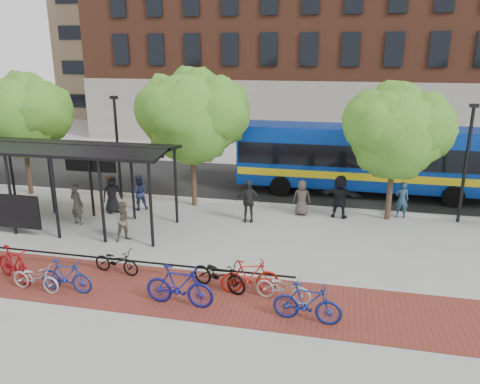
% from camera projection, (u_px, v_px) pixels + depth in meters
% --- Properties ---
extents(ground, '(160.00, 160.00, 0.00)m').
position_uv_depth(ground, '(240.00, 235.00, 19.03)').
color(ground, '#9E9E99').
rests_on(ground, ground).
extents(asphalt_street, '(160.00, 8.00, 0.01)m').
position_uv_depth(asphalt_street, '(271.00, 183.00, 26.50)').
color(asphalt_street, black).
rests_on(asphalt_street, ground).
extents(curb, '(160.00, 0.25, 0.12)m').
position_uv_depth(curb, '(258.00, 204.00, 22.75)').
color(curb, '#B7B7B2').
rests_on(curb, ground).
extents(brick_strip, '(24.00, 3.00, 0.01)m').
position_uv_depth(brick_strip, '(144.00, 288.00, 14.77)').
color(brick_strip, maroon).
rests_on(brick_strip, ground).
extents(bike_rack_rail, '(12.00, 0.05, 0.95)m').
position_uv_depth(bike_rack_rail, '(119.00, 272.00, 15.88)').
color(bike_rack_rail, black).
rests_on(bike_rack_rail, ground).
extents(building_brick, '(55.00, 14.00, 20.00)m').
position_uv_depth(building_brick, '(428.00, 15.00, 38.34)').
color(building_brick, brown).
rests_on(building_brick, ground).
extents(bus_shelter, '(10.60, 3.07, 3.60)m').
position_uv_depth(bus_shelter, '(46.00, 156.00, 19.40)').
color(bus_shelter, black).
rests_on(bus_shelter, ground).
extents(tree_a, '(4.90, 4.00, 6.18)m').
position_uv_depth(tree_a, '(23.00, 112.00, 23.41)').
color(tree_a, '#382619').
rests_on(tree_a, ground).
extents(tree_b, '(5.15, 4.20, 6.47)m').
position_uv_depth(tree_b, '(194.00, 113.00, 21.47)').
color(tree_b, '#382619').
rests_on(tree_b, ground).
extents(tree_c, '(4.66, 3.80, 5.92)m').
position_uv_depth(tree_c, '(398.00, 128.00, 19.71)').
color(tree_c, '#382619').
rests_on(tree_c, ground).
extents(lamp_post_left, '(0.35, 0.20, 5.12)m').
position_uv_depth(lamp_post_left, '(117.00, 145.00, 23.05)').
color(lamp_post_left, black).
rests_on(lamp_post_left, ground).
extents(lamp_post_right, '(0.35, 0.20, 5.12)m').
position_uv_depth(lamp_post_right, '(466.00, 161.00, 19.72)').
color(lamp_post_right, black).
rests_on(lamp_post_right, ground).
extents(bus, '(12.98, 3.12, 3.50)m').
position_uv_depth(bus, '(365.00, 156.00, 24.05)').
color(bus, navy).
rests_on(bus, ground).
extents(bike_1, '(1.99, 1.29, 1.17)m').
position_uv_depth(bike_1, '(14.00, 264.00, 15.09)').
color(bike_1, maroon).
rests_on(bike_1, ground).
extents(bike_2, '(1.77, 0.77, 0.90)m').
position_uv_depth(bike_2, '(36.00, 277.00, 14.50)').
color(bike_2, '#B7B7BA').
rests_on(bike_2, ground).
extents(bike_3, '(1.78, 0.55, 1.06)m').
position_uv_depth(bike_3, '(66.00, 276.00, 14.42)').
color(bike_3, navy).
rests_on(bike_3, ground).
extents(bike_4, '(1.74, 0.80, 0.88)m').
position_uv_depth(bike_4, '(116.00, 261.00, 15.65)').
color(bike_4, black).
rests_on(bike_4, ground).
extents(bike_7, '(2.12, 0.68, 1.26)m').
position_uv_depth(bike_7, '(179.00, 286.00, 13.61)').
color(bike_7, navy).
rests_on(bike_7, ground).
extents(bike_8, '(2.06, 1.29, 1.02)m').
position_uv_depth(bike_8, '(219.00, 274.00, 14.57)').
color(bike_8, black).
rests_on(bike_8, ground).
extents(bike_9, '(1.87, 1.01, 1.08)m').
position_uv_depth(bike_9, '(250.00, 276.00, 14.39)').
color(bike_9, '#9F190E').
rests_on(bike_9, ground).
extents(bike_10, '(1.80, 0.91, 0.90)m').
position_uv_depth(bike_10, '(283.00, 287.00, 13.90)').
color(bike_10, '#B5B6B8').
rests_on(bike_10, ground).
extents(bike_11, '(1.96, 0.70, 1.15)m').
position_uv_depth(bike_11, '(307.00, 303.00, 12.79)').
color(bike_11, navy).
rests_on(bike_11, ground).
extents(pedestrian_0, '(1.02, 1.01, 1.79)m').
position_uv_depth(pedestrian_0, '(112.00, 194.00, 21.48)').
color(pedestrian_0, black).
rests_on(pedestrian_0, ground).
extents(pedestrian_1, '(0.73, 0.57, 1.78)m').
position_uv_depth(pedestrian_1, '(77.00, 204.00, 20.03)').
color(pedestrian_1, '#453D37').
rests_on(pedestrian_1, ground).
extents(pedestrian_2, '(1.03, 0.97, 1.67)m').
position_uv_depth(pedestrian_2, '(139.00, 192.00, 21.87)').
color(pedestrian_2, '#212A4E').
rests_on(pedestrian_2, ground).
extents(pedestrian_4, '(1.14, 0.61, 1.86)m').
position_uv_depth(pedestrian_4, '(248.00, 201.00, 20.32)').
color(pedestrian_4, black).
rests_on(pedestrian_4, ground).
extents(pedestrian_5, '(1.89, 0.88, 1.96)m').
position_uv_depth(pedestrian_5, '(340.00, 197.00, 20.78)').
color(pedestrian_5, black).
rests_on(pedestrian_5, ground).
extents(pedestrian_6, '(0.84, 0.58, 1.63)m').
position_uv_depth(pedestrian_6, '(302.00, 198.00, 21.17)').
color(pedestrian_6, '#463B38').
rests_on(pedestrian_6, ground).
extents(pedestrian_7, '(0.64, 0.46, 1.67)m').
position_uv_depth(pedestrian_7, '(402.00, 200.00, 20.81)').
color(pedestrian_7, '#223A51').
rests_on(pedestrian_7, ground).
extents(pedestrian_8, '(0.97, 0.97, 1.59)m').
position_uv_depth(pedestrian_8, '(125.00, 221.00, 18.29)').
color(pedestrian_8, brown).
rests_on(pedestrian_8, ground).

